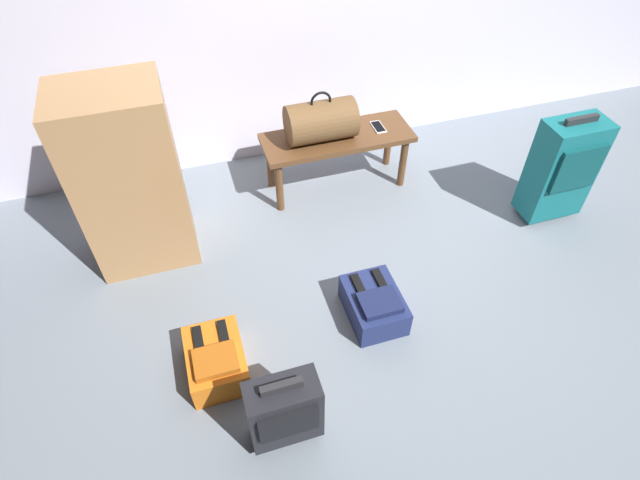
% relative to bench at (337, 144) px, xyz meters
% --- Properties ---
extents(ground_plane, '(6.60, 6.60, 0.00)m').
position_rel_bench_xyz_m(ground_plane, '(0.19, -1.04, -0.35)').
color(ground_plane, slate).
extents(bench, '(1.00, 0.36, 0.42)m').
position_rel_bench_xyz_m(bench, '(0.00, 0.00, 0.00)').
color(bench, brown).
rests_on(bench, ground).
extents(duffel_bag_brown, '(0.44, 0.26, 0.34)m').
position_rel_bench_xyz_m(duffel_bag_brown, '(-0.11, -0.00, 0.20)').
color(duffel_bag_brown, brown).
rests_on(duffel_bag_brown, bench).
extents(cell_phone, '(0.07, 0.14, 0.01)m').
position_rel_bench_xyz_m(cell_phone, '(0.29, 0.01, 0.07)').
color(cell_phone, silver).
rests_on(cell_phone, bench).
extents(suitcase_upright_teal, '(0.38, 0.24, 0.75)m').
position_rel_bench_xyz_m(suitcase_upright_teal, '(1.23, -0.71, 0.03)').
color(suitcase_upright_teal, '#14666B').
rests_on(suitcase_upright_teal, ground).
extents(suitcase_small_charcoal, '(0.32, 0.19, 0.46)m').
position_rel_bench_xyz_m(suitcase_small_charcoal, '(-0.80, -1.66, -0.11)').
color(suitcase_small_charcoal, black).
rests_on(suitcase_small_charcoal, ground).
extents(backpack_orange, '(0.28, 0.38, 0.21)m').
position_rel_bench_xyz_m(backpack_orange, '(-1.05, -1.24, -0.26)').
color(backpack_orange, orange).
rests_on(backpack_orange, ground).
extents(backpack_navy, '(0.28, 0.38, 0.21)m').
position_rel_bench_xyz_m(backpack_navy, '(-0.17, -1.15, -0.26)').
color(backpack_navy, navy).
rests_on(backpack_navy, ground).
extents(side_cabinet, '(0.56, 0.44, 1.10)m').
position_rel_bench_xyz_m(side_cabinet, '(-1.31, -0.25, 0.20)').
color(side_cabinet, '#A87A4C').
rests_on(side_cabinet, ground).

